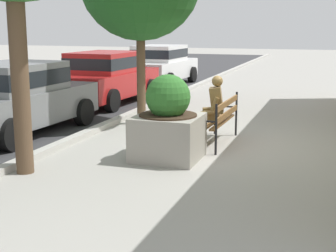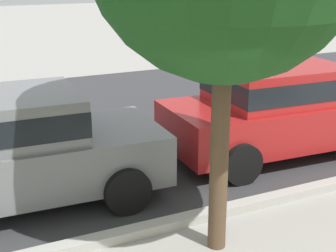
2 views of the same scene
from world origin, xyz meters
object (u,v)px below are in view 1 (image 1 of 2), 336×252
at_px(park_bench, 219,117).
at_px(concrete_planter, 168,124).
at_px(bronze_statue_seated, 209,110).
at_px(parked_car_white, 161,64).
at_px(parked_car_grey, 15,96).
at_px(parked_car_red, 106,76).

relative_size(park_bench, concrete_planter, 1.20).
relative_size(bronze_statue_seated, concrete_planter, 0.90).
relative_size(concrete_planter, parked_car_white, 0.36).
xyz_separation_m(park_bench, concrete_planter, (-1.42, 0.60, 0.09)).
relative_size(park_bench, parked_car_white, 0.43).
bearing_deg(bronze_statue_seated, park_bench, -96.39).
xyz_separation_m(bronze_statue_seated, concrete_planter, (-1.44, 0.39, -0.03)).
relative_size(park_bench, bronze_statue_seated, 1.32).
height_order(bronze_statue_seated, parked_car_grey, parked_car_grey).
bearing_deg(parked_car_white, park_bench, -153.96).
bearing_deg(concrete_planter, parked_car_grey, 76.60).
height_order(park_bench, parked_car_white, parked_car_white).
height_order(park_bench, parked_car_grey, parked_car_grey).
distance_m(concrete_planter, parked_car_red, 6.63).
distance_m(bronze_statue_seated, parked_car_white, 9.87).
bearing_deg(park_bench, bronze_statue_seated, 83.61).
xyz_separation_m(concrete_planter, parked_car_white, (10.39, 3.78, 0.21)).
bearing_deg(park_bench, concrete_planter, 157.03).
relative_size(concrete_planter, parked_car_grey, 0.36).
xyz_separation_m(parked_car_red, parked_car_white, (4.95, 0.00, 0.00)).
bearing_deg(park_bench, parked_car_red, 47.50).
height_order(concrete_planter, parked_car_grey, parked_car_grey).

